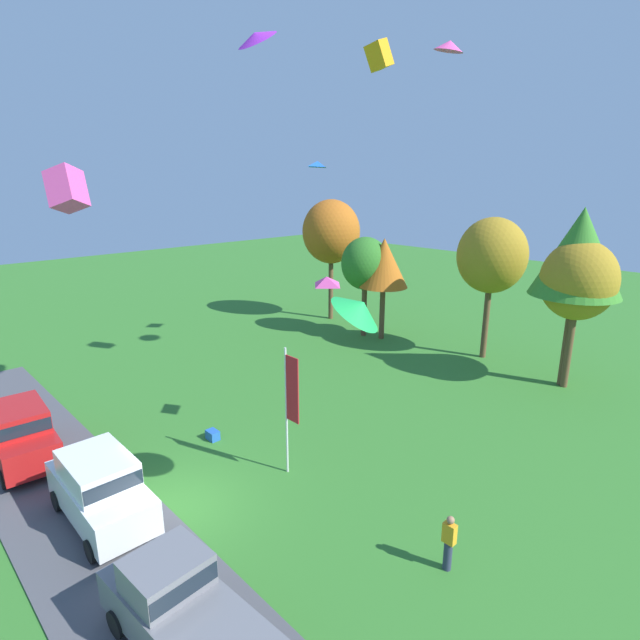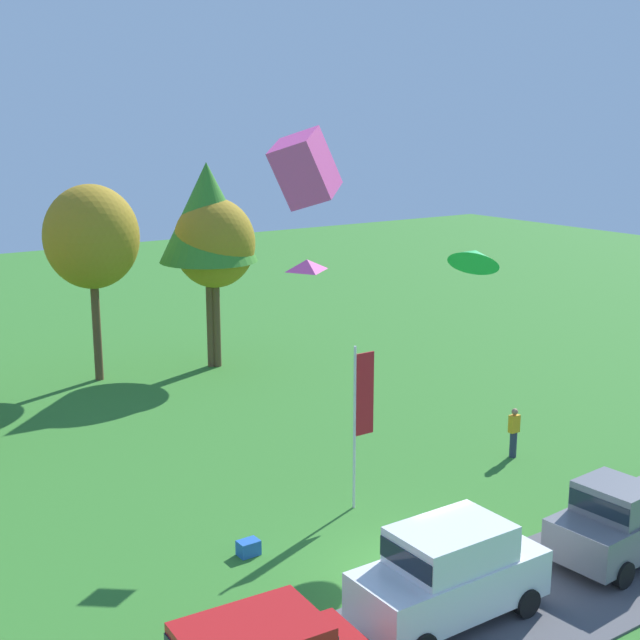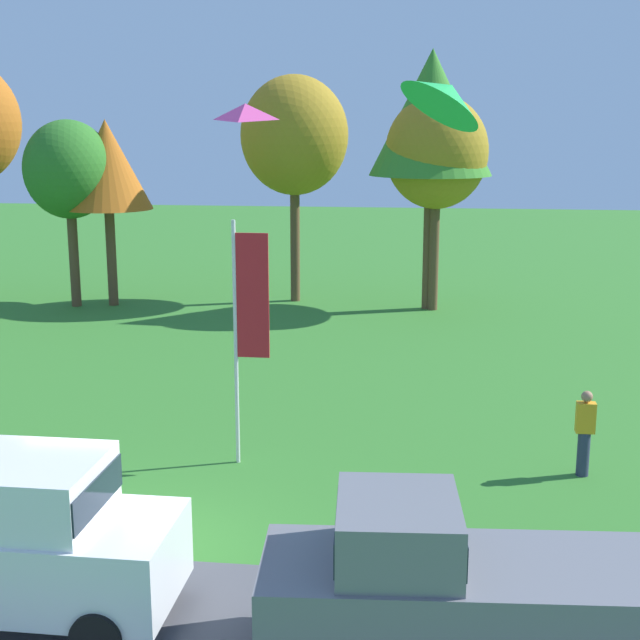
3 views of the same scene
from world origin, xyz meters
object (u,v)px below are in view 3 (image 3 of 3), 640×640
at_px(tree_far_left, 294,136).
at_px(car_suv_near_entrance, 8,531).
at_px(tree_center_back, 431,114).
at_px(tree_lone_near, 69,171).
at_px(kite_diamond_trailing_tail, 245,112).
at_px(tree_far_right, 437,153).
at_px(car_pickup_by_flagpole, 445,583).
at_px(flag_banner, 247,312).
at_px(cooler_box, 33,457).
at_px(tree_left_of_center, 107,166).
at_px(kite_delta_high_left, 446,96).
at_px(person_beside_suv, 585,432).

bearing_deg(tree_far_left, car_suv_near_entrance, -91.41).
bearing_deg(car_suv_near_entrance, tree_center_back, 75.68).
bearing_deg(tree_lone_near, kite_diamond_trailing_tail, -53.99).
bearing_deg(tree_far_right, car_suv_near_entrance, -104.96).
bearing_deg(tree_far_right, car_pickup_by_flagpole, -89.81).
bearing_deg(tree_center_back, flag_banner, -102.43).
relative_size(car_suv_near_entrance, tree_far_right, 0.60).
relative_size(tree_far_right, cooler_box, 13.76).
xyz_separation_m(tree_left_of_center, cooler_box, (3.99, -15.83, -4.98)).
distance_m(tree_far_right, kite_diamond_trailing_tail, 14.18).
xyz_separation_m(tree_far_right, cooler_box, (-7.95, -16.42, -5.46)).
xyz_separation_m(tree_lone_near, kite_delta_high_left, (13.24, -15.34, 2.14)).
bearing_deg(tree_far_left, flag_banner, -84.74).
bearing_deg(tree_far_left, kite_diamond_trailing_tail, -85.54).
distance_m(car_pickup_by_flagpole, person_beside_suv, 7.12).
distance_m(tree_lone_near, cooler_box, 17.06).
distance_m(person_beside_suv, tree_far_right, 16.53).
relative_size(tree_lone_near, tree_center_back, 0.74).
bearing_deg(flag_banner, kite_diamond_trailing_tail, 100.56).
height_order(person_beside_suv, kite_diamond_trailing_tail, kite_diamond_trailing_tail).
relative_size(tree_far_left, flag_banner, 1.73).
relative_size(car_suv_near_entrance, tree_far_left, 0.55).
distance_m(tree_far_left, kite_delta_high_left, 18.14).
xyz_separation_m(tree_left_of_center, flag_banner, (8.22, -15.09, -2.08)).
height_order(tree_lone_near, kite_diamond_trailing_tail, kite_diamond_trailing_tail).
bearing_deg(tree_center_back, tree_far_right, -37.21).
height_order(car_pickup_by_flagpole, tree_center_back, tree_center_back).
relative_size(car_suv_near_entrance, kite_diamond_trailing_tail, 4.42).
bearing_deg(tree_left_of_center, tree_center_back, 3.69).
relative_size(car_suv_near_entrance, cooler_box, 8.24).
distance_m(car_pickup_by_flagpole, kite_delta_high_left, 8.41).
relative_size(car_suv_near_entrance, person_beside_suv, 2.70).
distance_m(person_beside_suv, kite_diamond_trailing_tail, 9.46).
height_order(tree_left_of_center, tree_far_right, tree_far_right).
bearing_deg(kite_delta_high_left, flag_banner, 170.85).
bearing_deg(cooler_box, tree_far_right, 64.17).
relative_size(car_suv_near_entrance, tree_lone_near, 0.67).
height_order(tree_far_left, kite_diamond_trailing_tail, tree_far_left).
height_order(tree_lone_near, tree_far_right, tree_far_right).
bearing_deg(car_suv_near_entrance, person_beside_suv, 35.56).
distance_m(tree_lone_near, flag_banner, 17.66).
xyz_separation_m(car_suv_near_entrance, tree_far_right, (5.81, 21.75, 4.37)).
bearing_deg(tree_left_of_center, tree_far_right, 2.84).
bearing_deg(car_suv_near_entrance, tree_far_right, 75.04).
bearing_deg(kite_delta_high_left, car_suv_near_entrance, -136.68).
bearing_deg(tree_left_of_center, flag_banner, -61.41).
relative_size(tree_lone_near, tree_far_left, 0.81).
relative_size(person_beside_suv, kite_diamond_trailing_tail, 1.64).
distance_m(car_suv_near_entrance, tree_center_back, 23.34).
bearing_deg(cooler_box, tree_center_back, 65.01).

